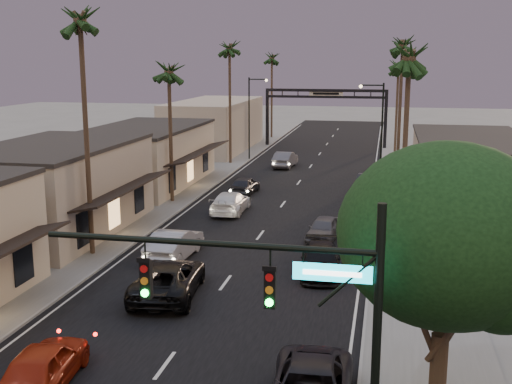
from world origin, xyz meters
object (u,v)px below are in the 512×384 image
at_px(streetlight_right, 379,126).
at_px(palm_far, 272,55).
at_px(palm_ld, 229,44).
at_px(oncoming_pickup, 168,278).
at_px(traffic_signal, 298,309).
at_px(corner_tree, 449,243).
at_px(palm_lb, 80,13).
at_px(palm_rc, 399,63).
at_px(palm_lc, 169,66).
at_px(palm_ra, 410,50).
at_px(curbside_black, 321,260).
at_px(streetlight_left, 252,112).
at_px(palm_rb, 403,41).
at_px(oncoming_silver, 174,244).
at_px(oncoming_red, 44,365).
at_px(arch, 326,103).

bearing_deg(streetlight_right, palm_far, 114.76).
relative_size(palm_ld, oncoming_pickup, 2.33).
bearing_deg(traffic_signal, oncoming_pickup, 121.69).
height_order(corner_tree, palm_lb, palm_lb).
xyz_separation_m(palm_ld, palm_rc, (17.20, 9.00, -1.95)).
distance_m(corner_tree, palm_far, 72.96).
bearing_deg(traffic_signal, palm_lc, 114.06).
xyz_separation_m(palm_ra, palm_far, (-16.90, 54.00, 0.00)).
bearing_deg(curbside_black, streetlight_right, 78.61).
xyz_separation_m(palm_ld, curbside_black, (13.13, -33.61, -11.68)).
distance_m(streetlight_right, palm_lc, 18.66).
bearing_deg(palm_ld, traffic_signal, -74.35).
height_order(streetlight_left, palm_rb, palm_rb).
bearing_deg(palm_ld, curbside_black, -68.66).
relative_size(palm_far, oncoming_silver, 2.56).
xyz_separation_m(palm_rb, oncoming_silver, (-12.37, -21.71, -11.56)).
bearing_deg(palm_ld, palm_lb, -90.00).
height_order(palm_ra, oncoming_silver, palm_ra).
height_order(palm_rc, curbside_black, palm_rc).
bearing_deg(palm_far, palm_ld, -90.75).
height_order(oncoming_pickup, oncoming_silver, oncoming_silver).
relative_size(streetlight_right, palm_rb, 0.63).
relative_size(palm_lb, oncoming_red, 3.19).
relative_size(corner_tree, oncoming_silver, 1.70).
distance_m(streetlight_right, oncoming_red, 38.99).
distance_m(corner_tree, palm_ra, 17.45).
relative_size(palm_lc, oncoming_red, 2.56).
height_order(palm_lc, curbside_black, palm_lc).
bearing_deg(palm_lc, oncoming_red, -79.79).
bearing_deg(palm_far, streetlight_right, -65.24).
distance_m(palm_lb, palm_lc, 14.30).
relative_size(traffic_signal, curbside_black, 1.68).
distance_m(arch, streetlight_right, 25.94).
bearing_deg(oncoming_silver, traffic_signal, 119.56).
bearing_deg(streetlight_right, oncoming_silver, -115.22).
height_order(corner_tree, palm_far, palm_far).
bearing_deg(palm_rb, streetlight_right, 149.24).
xyz_separation_m(palm_lb, palm_ra, (17.20, 2.00, -1.94)).
bearing_deg(palm_lb, palm_ra, 6.63).
height_order(arch, palm_lc, palm_lc).
xyz_separation_m(palm_ld, oncoming_red, (5.10, -47.30, -11.60)).
distance_m(palm_lb, curbside_black, 18.24).
height_order(streetlight_left, oncoming_silver, streetlight_left).
distance_m(palm_ld, oncoming_pickup, 40.43).
relative_size(arch, streetlight_left, 1.69).
bearing_deg(oncoming_pickup, oncoming_silver, -80.94).
distance_m(palm_ra, palm_rc, 40.01).
relative_size(arch, oncoming_silver, 2.94).
bearing_deg(traffic_signal, palm_lb, 128.44).
height_order(oncoming_red, oncoming_silver, oncoming_silver).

